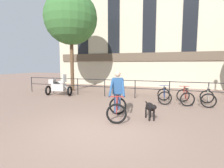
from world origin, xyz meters
name	(u,v)px	position (x,y,z in m)	size (l,w,h in m)	color
ground_plane	(99,130)	(0.00, 0.00, 0.00)	(60.00, 60.00, 0.00)	#8E7060
canal_railing	(135,86)	(0.00, 5.20, 0.71)	(15.05, 0.05, 1.05)	black
building_facade	(150,27)	(0.00, 10.99, 5.14)	(18.00, 0.72, 10.33)	#BCB299
cyclist_with_bike	(117,97)	(0.15, 1.33, 0.76)	(0.96, 1.31, 1.70)	black
dog	(150,107)	(1.32, 1.47, 0.44)	(0.52, 0.89, 0.62)	black
parked_motorcycle	(58,87)	(-4.68, 4.46, 0.56)	(1.65, 0.82, 1.35)	black
parked_bicycle_near_lamp	(164,96)	(1.64, 4.54, 0.36)	(0.77, 1.17, 0.86)	black
parked_bicycle_mid_left	(185,97)	(2.63, 4.54, 0.36)	(0.80, 1.19, 0.86)	black
parked_bicycle_mid_right	(208,98)	(3.62, 4.54, 0.36)	(0.77, 1.17, 0.86)	black
tree_canalside_left	(71,18)	(-5.01, 6.61, 5.23)	(3.78, 3.78, 7.13)	brown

